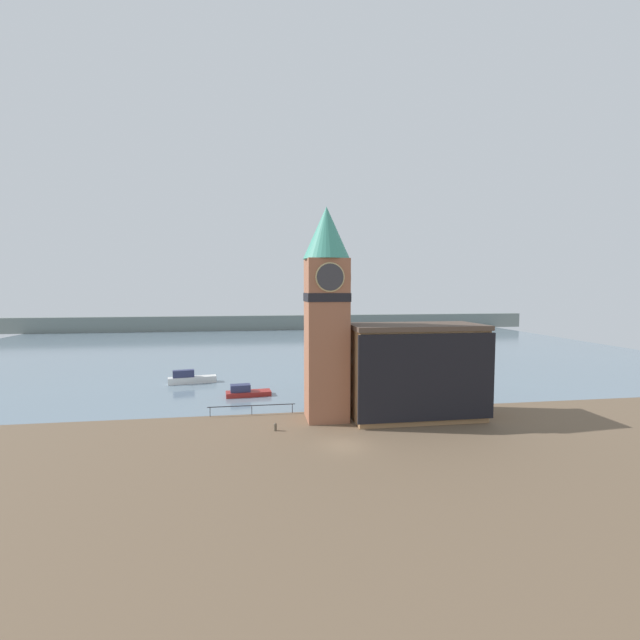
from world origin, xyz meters
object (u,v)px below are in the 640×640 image
object	(u,v)px
boat_near	(246,392)
pier_building	(415,371)
clock_tower	(326,308)
boat_far	(190,378)
mooring_bollard_near	(275,426)

from	to	relation	value
boat_near	pier_building	bearing A→B (deg)	-39.00
pier_building	clock_tower	bearing A→B (deg)	174.58
pier_building	boat_far	xyz separation A→B (m)	(-26.95, 21.21, -4.40)
clock_tower	pier_building	size ratio (longest dim) A/B	1.57
clock_tower	boat_near	world-z (taller)	clock_tower
clock_tower	pier_building	bearing A→B (deg)	-5.42
clock_tower	boat_far	bearing A→B (deg)	130.36
pier_building	boat_near	distance (m)	22.68
clock_tower	boat_far	distance (m)	28.93
boat_far	mooring_bollard_near	size ratio (longest dim) A/B	8.96
pier_building	mooring_bollard_near	world-z (taller)	pier_building
mooring_bollard_near	clock_tower	bearing A→B (deg)	29.55
mooring_bollard_near	boat_near	bearing A→B (deg)	102.30
boat_far	clock_tower	bearing A→B (deg)	-59.91
mooring_bollard_near	boat_far	bearing A→B (deg)	116.19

